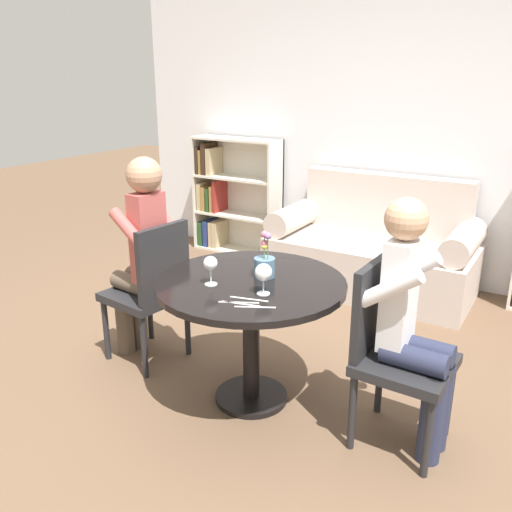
{
  "coord_description": "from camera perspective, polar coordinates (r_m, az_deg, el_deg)",
  "views": [
    {
      "loc": [
        1.37,
        -2.21,
        1.73
      ],
      "look_at": [
        0.0,
        0.05,
        0.83
      ],
      "focal_mm": 38.0,
      "sensor_mm": 36.0,
      "label": 1
    }
  ],
  "objects": [
    {
      "name": "wine_glass_left",
      "position": [
        2.72,
        -4.81,
        -0.88
      ],
      "size": [
        0.07,
        0.07,
        0.15
      ],
      "color": "white",
      "rests_on": "round_table"
    },
    {
      "name": "ground_plane",
      "position": [
        3.12,
        -0.49,
        -14.76
      ],
      "size": [
        16.0,
        16.0,
        0.0
      ],
      "primitive_type": "plane",
      "color": "brown"
    },
    {
      "name": "wine_glass_right",
      "position": [
        2.59,
        0.79,
        -1.84
      ],
      "size": [
        0.09,
        0.09,
        0.15
      ],
      "color": "white",
      "rests_on": "round_table"
    },
    {
      "name": "person_right",
      "position": [
        2.58,
        16.27,
        -6.9
      ],
      "size": [
        0.43,
        0.35,
        1.22
      ],
      "rotation": [
        0.0,
        0.0,
        1.53
      ],
      "color": "#282D47",
      "rests_on": "ground_plane"
    },
    {
      "name": "back_wall",
      "position": [
        4.77,
        14.81,
        13.7
      ],
      "size": [
        5.2,
        0.05,
        2.7
      ],
      "color": "silver",
      "rests_on": "ground_plane"
    },
    {
      "name": "knife_right_setting",
      "position": [
        2.52,
        -1.63,
        -5.05
      ],
      "size": [
        0.19,
        0.05,
        0.0
      ],
      "color": "silver",
      "rests_on": "round_table"
    },
    {
      "name": "person_left",
      "position": [
        3.34,
        -11.98,
        0.17
      ],
      "size": [
        0.44,
        0.37,
        1.28
      ],
      "rotation": [
        0.0,
        0.0,
        -1.69
      ],
      "color": "brown",
      "rests_on": "ground_plane"
    },
    {
      "name": "bookshelf_left",
      "position": [
        5.44,
        -2.82,
        6.25
      ],
      "size": [
        0.89,
        0.28,
        1.13
      ],
      "color": "silver",
      "rests_on": "ground_plane"
    },
    {
      "name": "chair_left",
      "position": [
        3.33,
        -10.89,
        -3.23
      ],
      "size": [
        0.47,
        0.47,
        0.9
      ],
      "rotation": [
        0.0,
        0.0,
        -1.69
      ],
      "color": "#232326",
      "rests_on": "ground_plane"
    },
    {
      "name": "chair_right",
      "position": [
        2.67,
        14.1,
        -9.31
      ],
      "size": [
        0.43,
        0.43,
        0.9
      ],
      "rotation": [
        0.0,
        0.0,
        1.53
      ],
      "color": "#232326",
      "rests_on": "ground_plane"
    },
    {
      "name": "flower_vase",
      "position": [
        2.83,
        0.91,
        -0.82
      ],
      "size": [
        0.11,
        0.11,
        0.25
      ],
      "color": "slate",
      "rests_on": "round_table"
    },
    {
      "name": "couch",
      "position": [
        4.58,
        12.18,
        0.38
      ],
      "size": [
        1.63,
        0.8,
        0.92
      ],
      "color": "beige",
      "rests_on": "ground_plane"
    },
    {
      "name": "round_table",
      "position": [
        2.85,
        -0.52,
        -5.05
      ],
      "size": [
        0.99,
        0.99,
        0.71
      ],
      "color": "black",
      "rests_on": "ground_plane"
    },
    {
      "name": "fork_left_setting",
      "position": [
        2.49,
        -0.11,
        -5.4
      ],
      "size": [
        0.17,
        0.1,
        0.0
      ],
      "color": "silver",
      "rests_on": "round_table"
    },
    {
      "name": "fork_right_setting",
      "position": [
        2.54,
        -1.83,
        -4.91
      ],
      "size": [
        0.17,
        0.1,
        0.0
      ],
      "color": "silver",
      "rests_on": "round_table"
    },
    {
      "name": "knife_left_setting",
      "position": [
        2.57,
        -0.73,
        -4.55
      ],
      "size": [
        0.19,
        0.05,
        0.0
      ],
      "color": "silver",
      "rests_on": "round_table"
    }
  ]
}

